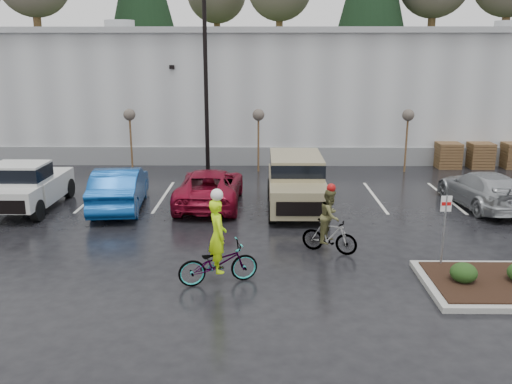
{
  "coord_description": "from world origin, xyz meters",
  "views": [
    {
      "loc": [
        -1.29,
        -14.24,
        6.08
      ],
      "look_at": [
        -1.51,
        3.87,
        1.3
      ],
      "focal_mm": 38.0,
      "sensor_mm": 36.0,
      "label": 1
    }
  ],
  "objects_px": {
    "pickup_white": "(31,183)",
    "car_blue": "(120,188)",
    "sapling_mid": "(258,118)",
    "pallet_stack_b": "(480,155)",
    "suv_tan": "(296,184)",
    "fire_lane_sign": "(445,222)",
    "car_far_silver": "(483,189)",
    "pallet_stack_a": "(448,155)",
    "cyclist_hivis": "(218,255)",
    "sapling_east": "(408,119)",
    "cyclist_olive": "(330,228)",
    "lamppost": "(205,58)",
    "car_red": "(210,187)",
    "sapling_west": "(130,118)"
  },
  "relations": [
    {
      "from": "car_red",
      "to": "cyclist_hivis",
      "type": "relative_size",
      "value": 2.01
    },
    {
      "from": "fire_lane_sign",
      "to": "pickup_white",
      "type": "xyz_separation_m",
      "value": [
        -14.2,
        6.14,
        -0.43
      ]
    },
    {
      "from": "pickup_white",
      "to": "cyclist_hivis",
      "type": "xyz_separation_m",
      "value": [
        7.94,
        -7.14,
        -0.18
      ]
    },
    {
      "from": "pickup_white",
      "to": "car_blue",
      "type": "distance_m",
      "value": 3.5
    },
    {
      "from": "car_blue",
      "to": "sapling_west",
      "type": "bearing_deg",
      "value": -86.83
    },
    {
      "from": "lamppost",
      "to": "pallet_stack_b",
      "type": "height_order",
      "value": "lamppost"
    },
    {
      "from": "lamppost",
      "to": "car_blue",
      "type": "distance_m",
      "value": 8.06
    },
    {
      "from": "sapling_mid",
      "to": "lamppost",
      "type": "bearing_deg",
      "value": -158.2
    },
    {
      "from": "sapling_east",
      "to": "pickup_white",
      "type": "xyz_separation_m",
      "value": [
        -16.4,
        -6.66,
        -1.75
      ]
    },
    {
      "from": "pallet_stack_b",
      "to": "cyclist_hivis",
      "type": "distance_m",
      "value": 19.47
    },
    {
      "from": "fire_lane_sign",
      "to": "car_far_silver",
      "type": "xyz_separation_m",
      "value": [
        3.65,
        6.43,
        -0.69
      ]
    },
    {
      "from": "suv_tan",
      "to": "pallet_stack_a",
      "type": "bearing_deg",
      "value": 42.63
    },
    {
      "from": "sapling_west",
      "to": "suv_tan",
      "type": "xyz_separation_m",
      "value": [
        8.03,
        -6.79,
        -1.7
      ]
    },
    {
      "from": "pallet_stack_b",
      "to": "car_red",
      "type": "relative_size",
      "value": 0.26
    },
    {
      "from": "pallet_stack_a",
      "to": "pallet_stack_b",
      "type": "xyz_separation_m",
      "value": [
        1.7,
        0.0,
        0.0
      ]
    },
    {
      "from": "pallet_stack_a",
      "to": "car_blue",
      "type": "height_order",
      "value": "car_blue"
    },
    {
      "from": "pickup_white",
      "to": "sapling_east",
      "type": "bearing_deg",
      "value": 22.09
    },
    {
      "from": "sapling_west",
      "to": "sapling_mid",
      "type": "height_order",
      "value": "same"
    },
    {
      "from": "suv_tan",
      "to": "sapling_mid",
      "type": "bearing_deg",
      "value": 102.73
    },
    {
      "from": "sapling_mid",
      "to": "pickup_white",
      "type": "distance_m",
      "value": 11.25
    },
    {
      "from": "sapling_east",
      "to": "suv_tan",
      "type": "xyz_separation_m",
      "value": [
        -5.97,
        -6.79,
        -1.7
      ]
    },
    {
      "from": "sapling_mid",
      "to": "cyclist_hivis",
      "type": "bearing_deg",
      "value": -93.98
    },
    {
      "from": "pickup_white",
      "to": "car_far_silver",
      "type": "height_order",
      "value": "pickup_white"
    },
    {
      "from": "pallet_stack_a",
      "to": "lamppost",
      "type": "bearing_deg",
      "value": -170.91
    },
    {
      "from": "pickup_white",
      "to": "car_red",
      "type": "distance_m",
      "value": 7.02
    },
    {
      "from": "pallet_stack_b",
      "to": "suv_tan",
      "type": "distance_m",
      "value": 12.81
    },
    {
      "from": "cyclist_hivis",
      "to": "car_red",
      "type": "bearing_deg",
      "value": -10.26
    },
    {
      "from": "car_blue",
      "to": "cyclist_hivis",
      "type": "relative_size",
      "value": 1.92
    },
    {
      "from": "sapling_west",
      "to": "car_blue",
      "type": "relative_size",
      "value": 0.64
    },
    {
      "from": "lamppost",
      "to": "sapling_mid",
      "type": "relative_size",
      "value": 2.88
    },
    {
      "from": "sapling_mid",
      "to": "suv_tan",
      "type": "xyz_separation_m",
      "value": [
        1.53,
        -6.79,
        -1.7
      ]
    },
    {
      "from": "pallet_stack_b",
      "to": "cyclist_olive",
      "type": "relative_size",
      "value": 0.62
    },
    {
      "from": "sapling_east",
      "to": "car_blue",
      "type": "relative_size",
      "value": 0.64
    },
    {
      "from": "sapling_mid",
      "to": "pallet_stack_a",
      "type": "bearing_deg",
      "value": 5.71
    },
    {
      "from": "pallet_stack_a",
      "to": "cyclist_hivis",
      "type": "height_order",
      "value": "cyclist_hivis"
    },
    {
      "from": "cyclist_olive",
      "to": "suv_tan",
      "type": "bearing_deg",
      "value": 33.08
    },
    {
      "from": "car_red",
      "to": "pickup_white",
      "type": "bearing_deg",
      "value": 5.04
    },
    {
      "from": "lamppost",
      "to": "suv_tan",
      "type": "distance_m",
      "value": 8.46
    },
    {
      "from": "sapling_west",
      "to": "car_red",
      "type": "relative_size",
      "value": 0.61
    },
    {
      "from": "sapling_east",
      "to": "car_red",
      "type": "relative_size",
      "value": 0.61
    },
    {
      "from": "sapling_mid",
      "to": "car_blue",
      "type": "xyz_separation_m",
      "value": [
        -5.4,
        -6.74,
        -1.9
      ]
    },
    {
      "from": "cyclist_hivis",
      "to": "lamppost",
      "type": "bearing_deg",
      "value": -10.41
    },
    {
      "from": "sapling_west",
      "to": "pickup_white",
      "type": "height_order",
      "value": "sapling_west"
    },
    {
      "from": "sapling_west",
      "to": "car_red",
      "type": "bearing_deg",
      "value": -53.35
    },
    {
      "from": "pickup_white",
      "to": "cyclist_hivis",
      "type": "distance_m",
      "value": 10.68
    },
    {
      "from": "lamppost",
      "to": "pallet_stack_a",
      "type": "distance_m",
      "value": 13.61
    },
    {
      "from": "pallet_stack_a",
      "to": "car_far_silver",
      "type": "height_order",
      "value": "car_far_silver"
    },
    {
      "from": "lamppost",
      "to": "pallet_stack_b",
      "type": "relative_size",
      "value": 6.83
    },
    {
      "from": "fire_lane_sign",
      "to": "pallet_stack_a",
      "type": "bearing_deg",
      "value": 71.19
    },
    {
      "from": "lamppost",
      "to": "pickup_white",
      "type": "height_order",
      "value": "lamppost"
    }
  ]
}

